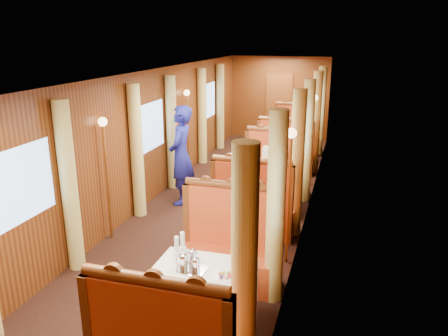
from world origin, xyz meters
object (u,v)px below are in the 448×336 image
at_px(table_mid, 265,192).
at_px(tea_tray, 190,269).
at_px(teapot_left, 184,263).
at_px(passenger, 273,162).
at_px(teapot_right, 196,266).
at_px(fruit_plate, 225,276).
at_px(banquette_far_aft, 296,136).
at_px(steward, 181,155).
at_px(rose_vase_mid, 267,163).
at_px(banquette_near_aft, 229,252).
at_px(table_far, 291,147).
at_px(rose_vase_far, 294,125).
at_px(banquette_mid_fwd, 253,210).
at_px(banquette_mid_aft, 275,173).
at_px(teapot_back, 193,258).
at_px(table_near, 204,299).
at_px(banquette_far_fwd, 285,155).

height_order(table_mid, tea_tray, tea_tray).
height_order(teapot_left, passenger, passenger).
bearing_deg(teapot_right, fruit_plate, 17.74).
distance_m(banquette_far_aft, tea_tray, 8.09).
bearing_deg(steward, rose_vase_mid, 85.74).
bearing_deg(table_mid, tea_tray, -91.90).
height_order(banquette_near_aft, table_far, banquette_near_aft).
bearing_deg(rose_vase_far, banquette_mid_fwd, -90.43).
height_order(fruit_plate, rose_vase_far, rose_vase_far).
height_order(banquette_mid_fwd, teapot_right, banquette_mid_fwd).
bearing_deg(banquette_mid_aft, teapot_left, -92.40).
height_order(teapot_back, fruit_plate, teapot_back).
xyz_separation_m(tea_tray, teapot_back, (-0.02, 0.13, 0.06)).
height_order(table_near, teapot_left, teapot_left).
height_order(table_near, fruit_plate, fruit_plate).
xyz_separation_m(table_far, teapot_right, (-0.05, -7.08, 0.44)).
relative_size(banquette_mid_aft, teapot_right, 8.88).
height_order(table_far, teapot_right, teapot_right).
height_order(teapot_left, teapot_right, teapot_left).
height_order(table_mid, banquette_far_fwd, banquette_far_fwd).
bearing_deg(tea_tray, rose_vase_mid, 87.79).
height_order(banquette_far_aft, fruit_plate, banquette_far_aft).
bearing_deg(teapot_back, teapot_right, -48.72).
height_order(banquette_far_aft, rose_vase_far, banquette_far_aft).
xyz_separation_m(banquette_mid_fwd, rose_vase_mid, (0.02, 1.03, 0.50)).
bearing_deg(rose_vase_far, steward, -115.26).
bearing_deg(banquette_far_aft, banquette_far_fwd, -90.00).
distance_m(banquette_far_aft, teapot_back, 7.96).
relative_size(banquette_near_aft, rose_vase_far, 3.72).
relative_size(table_near, table_mid, 1.00).
bearing_deg(banquette_near_aft, steward, 123.16).
relative_size(banquette_mid_aft, steward, 0.71).
distance_m(table_mid, banquette_far_aft, 4.51).
bearing_deg(banquette_far_aft, teapot_left, -91.36).
height_order(banquette_far_fwd, passenger, banquette_far_fwd).
distance_m(teapot_back, rose_vase_far, 6.93).
distance_m(banquette_mid_aft, steward, 1.98).
bearing_deg(table_far, table_mid, -90.00).
height_order(banquette_near_aft, teapot_left, banquette_near_aft).
distance_m(banquette_near_aft, passenger, 3.22).
bearing_deg(banquette_mid_fwd, tea_tray, -92.65).
relative_size(banquette_far_aft, rose_vase_mid, 3.72).
bearing_deg(table_near, teapot_back, 154.86).
relative_size(table_near, rose_vase_far, 2.92).
height_order(banquette_near_aft, rose_vase_mid, banquette_near_aft).
distance_m(banquette_near_aft, table_mid, 2.49).
relative_size(table_near, banquette_near_aft, 0.78).
bearing_deg(steward, table_far, 150.09).
xyz_separation_m(banquette_mid_fwd, banquette_far_aft, (0.00, 5.53, 0.00)).
relative_size(tea_tray, teapot_right, 2.25).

